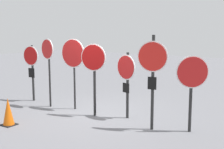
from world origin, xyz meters
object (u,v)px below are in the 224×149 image
(stop_sign_1, at_px, (48,57))
(stop_sign_4, at_px, (126,74))
(stop_sign_6, at_px, (192,79))
(stop_sign_5, at_px, (153,67))
(traffic_cone_0, at_px, (8,112))
(stop_sign_3, at_px, (94,65))
(stop_sign_2, at_px, (73,57))
(stop_sign_0, at_px, (31,63))

(stop_sign_1, distance_m, stop_sign_4, 2.88)
(stop_sign_6, bearing_deg, stop_sign_5, 168.79)
(stop_sign_5, bearing_deg, traffic_cone_0, -163.48)
(stop_sign_3, xyz_separation_m, stop_sign_5, (2.02, -0.24, 0.10))
(stop_sign_4, xyz_separation_m, stop_sign_5, (1.08, -0.56, 0.35))
(stop_sign_3, relative_size, stop_sign_5, 0.88)
(stop_sign_1, xyz_separation_m, stop_sign_3, (1.91, -0.07, -0.13))
(stop_sign_3, distance_m, traffic_cone_0, 2.73)
(stop_sign_2, distance_m, stop_sign_3, 1.05)
(stop_sign_1, relative_size, stop_sign_2, 0.99)
(stop_sign_3, distance_m, stop_sign_5, 2.04)
(traffic_cone_0, bearing_deg, stop_sign_2, 78.71)
(stop_sign_0, bearing_deg, stop_sign_4, -2.25)
(stop_sign_1, bearing_deg, stop_sign_3, 12.02)
(stop_sign_3, bearing_deg, stop_sign_1, 169.34)
(stop_sign_2, relative_size, stop_sign_5, 0.93)
(stop_sign_0, relative_size, traffic_cone_0, 2.66)
(stop_sign_5, xyz_separation_m, traffic_cone_0, (-3.47, -1.75, -1.29))
(stop_sign_6, xyz_separation_m, traffic_cone_0, (-4.38, -2.12, -1.02))
(stop_sign_0, relative_size, stop_sign_4, 1.04)
(stop_sign_4, bearing_deg, stop_sign_0, -164.06)
(stop_sign_0, relative_size, stop_sign_1, 0.88)
(stop_sign_6, distance_m, traffic_cone_0, 4.97)
(stop_sign_1, xyz_separation_m, stop_sign_2, (0.91, 0.20, 0.02))
(stop_sign_0, distance_m, stop_sign_3, 3.05)
(stop_sign_1, height_order, stop_sign_5, stop_sign_5)
(stop_sign_2, height_order, stop_sign_6, stop_sign_2)
(stop_sign_5, height_order, traffic_cone_0, stop_sign_5)
(stop_sign_1, xyz_separation_m, stop_sign_4, (2.85, 0.25, -0.37))
(stop_sign_3, bearing_deg, stop_sign_0, 164.33)
(stop_sign_4, bearing_deg, stop_sign_5, -10.36)
(stop_sign_2, bearing_deg, stop_sign_4, 2.39)
(stop_sign_0, bearing_deg, stop_sign_3, -8.42)
(stop_sign_0, xyz_separation_m, stop_sign_5, (5.05, -0.62, 0.28))
(stop_sign_0, relative_size, stop_sign_5, 0.82)
(stop_sign_6, bearing_deg, stop_sign_1, 147.14)
(stop_sign_1, distance_m, stop_sign_2, 0.93)
(stop_sign_5, bearing_deg, stop_sign_3, 162.99)
(stop_sign_2, distance_m, traffic_cone_0, 2.65)
(stop_sign_5, height_order, stop_sign_6, stop_sign_5)
(stop_sign_2, relative_size, stop_sign_4, 1.18)
(stop_sign_2, bearing_deg, stop_sign_0, 177.76)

